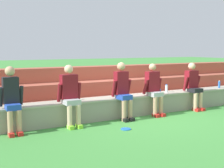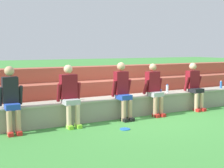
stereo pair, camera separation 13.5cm
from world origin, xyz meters
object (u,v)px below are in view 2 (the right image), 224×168
(plastic_cup_middle, at_px, (77,97))
(frisbee, at_px, (125,129))
(plastic_cup_left_end, at_px, (160,91))
(person_left_of_center, at_px, (70,94))
(person_right_of_center, at_px, (154,88))
(water_bottle_mid_left, at_px, (221,85))
(person_center, at_px, (123,89))
(plastic_cup_right_end, at_px, (198,88))
(person_far_right, at_px, (194,85))
(water_bottle_near_right, at_px, (167,89))
(person_far_left, at_px, (11,98))

(plastic_cup_middle, bearing_deg, frisbee, -62.70)
(plastic_cup_left_end, distance_m, frisbee, 2.21)
(person_left_of_center, distance_m, person_right_of_center, 2.37)
(person_left_of_center, height_order, water_bottle_mid_left, person_left_of_center)
(frisbee, bearing_deg, plastic_cup_middle, 117.30)
(person_center, height_order, plastic_cup_right_end, person_center)
(water_bottle_mid_left, bearing_deg, person_right_of_center, -174.85)
(person_center, xyz_separation_m, plastic_cup_middle, (-1.09, 0.35, -0.17))
(person_far_right, height_order, plastic_cup_middle, person_far_right)
(water_bottle_near_right, xyz_separation_m, plastic_cup_middle, (-2.76, 0.02, -0.04))
(water_bottle_mid_left, xyz_separation_m, plastic_cup_middle, (-4.83, 0.10, -0.05))
(plastic_cup_right_end, bearing_deg, plastic_cup_middle, 178.70)
(frisbee, bearing_deg, person_far_left, 157.49)
(water_bottle_mid_left, xyz_separation_m, plastic_cup_right_end, (-0.95, 0.01, -0.06))
(water_bottle_mid_left, height_order, frisbee, water_bottle_mid_left)
(person_right_of_center, xyz_separation_m, water_bottle_mid_left, (2.77, 0.25, -0.09))
(person_far_right, xyz_separation_m, plastic_cup_middle, (-3.51, 0.32, -0.14))
(person_left_of_center, xyz_separation_m, plastic_cup_right_end, (4.19, 0.27, -0.18))
(plastic_cup_right_end, xyz_separation_m, plastic_cup_left_end, (-1.44, -0.02, 0.01))
(person_left_of_center, height_order, water_bottle_near_right, person_left_of_center)
(water_bottle_near_right, distance_m, plastic_cup_right_end, 1.12)
(plastic_cup_middle, distance_m, plastic_cup_right_end, 3.88)
(person_far_left, height_order, water_bottle_mid_left, person_far_left)
(plastic_cup_right_end, distance_m, plastic_cup_left_end, 1.44)
(frisbee, bearing_deg, water_bottle_near_right, 29.63)
(person_far_left, xyz_separation_m, person_far_right, (5.10, -0.01, -0.02))
(water_bottle_near_right, relative_size, plastic_cup_left_end, 1.87)
(person_far_left, distance_m, person_right_of_center, 3.65)
(person_far_left, xyz_separation_m, water_bottle_near_right, (4.35, 0.28, -0.12))
(person_right_of_center, bearing_deg, person_far_right, 1.38)
(person_left_of_center, relative_size, person_right_of_center, 1.02)
(water_bottle_near_right, height_order, frisbee, water_bottle_near_right)
(person_right_of_center, relative_size, plastic_cup_middle, 10.59)
(person_center, distance_m, frisbee, 1.24)
(water_bottle_mid_left, height_order, water_bottle_near_right, water_bottle_mid_left)
(person_right_of_center, distance_m, frisbee, 1.82)
(plastic_cup_right_end, bearing_deg, plastic_cup_left_end, -179.35)
(plastic_cup_middle, bearing_deg, person_center, -17.98)
(person_right_of_center, distance_m, water_bottle_near_right, 0.78)
(person_far_right, bearing_deg, water_bottle_mid_left, 9.24)
(person_center, bearing_deg, frisbee, -117.35)
(person_center, xyz_separation_m, water_bottle_near_right, (1.67, 0.33, -0.13))
(person_far_right, bearing_deg, person_right_of_center, -178.62)
(person_right_of_center, height_order, water_bottle_near_right, person_right_of_center)
(water_bottle_near_right, bearing_deg, person_left_of_center, -173.76)
(person_left_of_center, bearing_deg, frisbee, -42.60)
(plastic_cup_right_end, relative_size, frisbee, 0.45)
(person_far_right, relative_size, plastic_cup_middle, 10.49)
(water_bottle_near_right, bearing_deg, plastic_cup_left_end, -165.56)
(water_bottle_mid_left, bearing_deg, water_bottle_near_right, 177.78)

